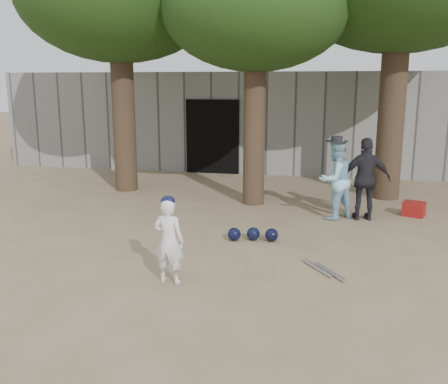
% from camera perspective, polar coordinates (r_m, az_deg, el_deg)
% --- Properties ---
extents(ground, '(70.00, 70.00, 0.00)m').
position_cam_1_polar(ground, '(7.57, -6.09, -8.43)').
color(ground, '#937C5E').
rests_on(ground, ground).
extents(boy_player, '(0.46, 0.33, 1.18)m').
position_cam_1_polar(boy_player, '(6.81, -6.31, -5.59)').
color(boy_player, white).
rests_on(boy_player, ground).
extents(spectator_blue, '(0.98, 0.97, 1.59)m').
position_cam_1_polar(spectator_blue, '(10.14, 12.56, 1.37)').
color(spectator_blue, '#9CD7F1').
rests_on(spectator_blue, ground).
extents(spectator_dark, '(1.01, 0.54, 1.64)m').
position_cam_1_polar(spectator_dark, '(10.22, 15.89, 1.41)').
color(spectator_dark, '#222127').
rests_on(spectator_dark, ground).
extents(red_bag, '(0.50, 0.44, 0.30)m').
position_cam_1_polar(red_bag, '(10.95, 20.88, -1.82)').
color(red_bag, maroon).
rests_on(red_bag, ground).
extents(back_building, '(16.00, 5.24, 3.00)m').
position_cam_1_polar(back_building, '(17.24, 4.55, 8.41)').
color(back_building, gray).
rests_on(back_building, ground).
extents(helmet_row, '(0.87, 0.32, 0.23)m').
position_cam_1_polar(helmet_row, '(8.68, 3.33, -4.86)').
color(helmet_row, black).
rests_on(helmet_row, ground).
extents(bat_pile, '(0.63, 0.75, 0.06)m').
position_cam_1_polar(bat_pile, '(7.46, 11.30, -8.73)').
color(bat_pile, '#B0B0B7').
rests_on(bat_pile, ground).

